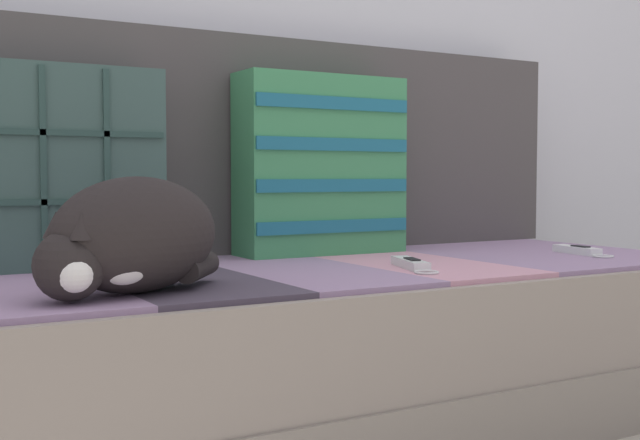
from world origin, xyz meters
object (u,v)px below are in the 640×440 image
at_px(throw_pillow_quilted, 68,168).
at_px(sleeping_cat, 131,239).
at_px(couch, 342,342).
at_px(game_remote_near, 579,251).
at_px(throw_pillow_striped, 321,165).
at_px(game_remote_far, 411,264).

height_order(throw_pillow_quilted, sleeping_cat, throw_pillow_quilted).
distance_m(throw_pillow_quilted, sleeping_cat, 0.45).
xyz_separation_m(couch, game_remote_near, (0.60, -0.14, 0.19)).
height_order(throw_pillow_striped, game_remote_far, throw_pillow_striped).
xyz_separation_m(throw_pillow_quilted, game_remote_far, (0.61, -0.37, -0.20)).
xyz_separation_m(throw_pillow_quilted, sleeping_cat, (0.00, -0.43, -0.12)).
xyz_separation_m(couch, throw_pillow_striped, (0.06, 0.19, 0.40)).
distance_m(couch, game_remote_near, 0.64).
relative_size(couch, game_remote_far, 8.44).
height_order(couch, game_remote_far, game_remote_far).
relative_size(couch, game_remote_near, 9.12).
xyz_separation_m(throw_pillow_quilted, throw_pillow_striped, (0.61, -0.00, 0.01)).
height_order(couch, game_remote_near, game_remote_near).
height_order(game_remote_near, game_remote_far, same).
height_order(throw_pillow_striped, sleeping_cat, throw_pillow_striped).
bearing_deg(throw_pillow_striped, couch, -106.74).
distance_m(throw_pillow_striped, game_remote_near, 0.66).
xyz_separation_m(sleeping_cat, game_remote_near, (1.14, 0.10, -0.08)).
bearing_deg(throw_pillow_striped, throw_pillow_quilted, 179.95).
bearing_deg(game_remote_far, throw_pillow_quilted, 148.96).
bearing_deg(couch, sleeping_cat, -156.54).
distance_m(throw_pillow_striped, sleeping_cat, 0.75).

